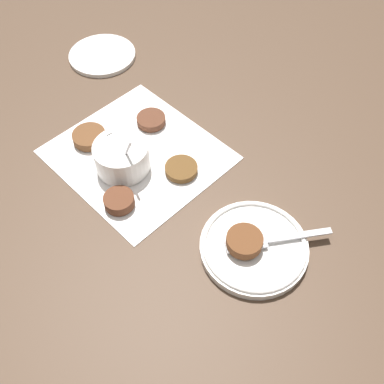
{
  "coord_description": "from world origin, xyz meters",
  "views": [
    {
      "loc": [
        -0.58,
        0.28,
        0.7
      ],
      "look_at": [
        -0.17,
        -0.02,
        0.02
      ],
      "focal_mm": 42.0,
      "sensor_mm": 36.0,
      "label": 1
    }
  ],
  "objects_px": {
    "fritter_on_plate": "(244,241)",
    "extra_saucer": "(102,55)",
    "serving_plate": "(254,247)",
    "sauce_bowl": "(122,157)",
    "fork": "(267,240)"
  },
  "relations": [
    {
      "from": "fritter_on_plate",
      "to": "extra_saucer",
      "type": "bearing_deg",
      "value": -7.32
    },
    {
      "from": "serving_plate",
      "to": "extra_saucer",
      "type": "relative_size",
      "value": 1.16
    },
    {
      "from": "sauce_bowl",
      "to": "extra_saucer",
      "type": "height_order",
      "value": "sauce_bowl"
    },
    {
      "from": "fritter_on_plate",
      "to": "extra_saucer",
      "type": "height_order",
      "value": "fritter_on_plate"
    },
    {
      "from": "extra_saucer",
      "to": "fork",
      "type": "bearing_deg",
      "value": 176.14
    },
    {
      "from": "sauce_bowl",
      "to": "fritter_on_plate",
      "type": "distance_m",
      "value": 0.3
    },
    {
      "from": "sauce_bowl",
      "to": "fritter_on_plate",
      "type": "bearing_deg",
      "value": -166.97
    },
    {
      "from": "extra_saucer",
      "to": "sauce_bowl",
      "type": "bearing_deg",
      "value": 156.34
    },
    {
      "from": "fork",
      "to": "extra_saucer",
      "type": "height_order",
      "value": "fork"
    },
    {
      "from": "extra_saucer",
      "to": "fritter_on_plate",
      "type": "bearing_deg",
      "value": 172.68
    },
    {
      "from": "sauce_bowl",
      "to": "fritter_on_plate",
      "type": "relative_size",
      "value": 1.85
    },
    {
      "from": "fritter_on_plate",
      "to": "fork",
      "type": "height_order",
      "value": "fritter_on_plate"
    },
    {
      "from": "serving_plate",
      "to": "fritter_on_plate",
      "type": "bearing_deg",
      "value": 55.24
    },
    {
      "from": "serving_plate",
      "to": "fritter_on_plate",
      "type": "xyz_separation_m",
      "value": [
        0.01,
        0.02,
        0.02
      ]
    },
    {
      "from": "sauce_bowl",
      "to": "serving_plate",
      "type": "height_order",
      "value": "sauce_bowl"
    }
  ]
}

